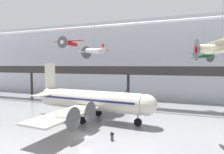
% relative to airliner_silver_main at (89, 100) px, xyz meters
% --- Properties ---
extents(ground_plane, '(260.00, 260.00, 0.00)m').
position_rel_airliner_silver_main_xyz_m(ground_plane, '(2.97, -7.54, -3.59)').
color(ground_plane, gray).
extents(hangar_back_wall, '(140.00, 3.00, 23.23)m').
position_rel_airliner_silver_main_xyz_m(hangar_back_wall, '(2.97, 26.13, 8.03)').
color(hangar_back_wall, silver).
rests_on(hangar_back_wall, ground).
extents(mezzanine_walkway, '(110.00, 3.20, 9.72)m').
position_rel_airliner_silver_main_xyz_m(mezzanine_walkway, '(2.97, 14.20, 4.48)').
color(mezzanine_walkway, '#2D2B28').
rests_on(mezzanine_walkway, ground).
extents(ceiling_truss_beam, '(120.00, 0.60, 0.60)m').
position_rel_airliner_silver_main_xyz_m(ceiling_truss_beam, '(2.97, 12.66, 15.79)').
color(ceiling_truss_beam, silver).
extents(airliner_silver_main, '(25.32, 28.90, 10.36)m').
position_rel_airliner_silver_main_xyz_m(airliner_silver_main, '(0.00, 0.00, 0.00)').
color(airliner_silver_main, beige).
rests_on(airliner_silver_main, ground).
extents(suspended_plane_cream_biplane, '(6.79, 8.21, 8.44)m').
position_rel_airliner_silver_main_xyz_m(suspended_plane_cream_biplane, '(20.59, -3.47, 8.54)').
color(suspended_plane_cream_biplane, beige).
extents(suspended_plane_silver_racer, '(6.78, 7.69, 7.62)m').
position_rel_airliner_silver_main_xyz_m(suspended_plane_silver_racer, '(-2.38, 7.11, 9.45)').
color(suspended_plane_silver_racer, silver).
extents(suspended_plane_green_biplane, '(5.31, 5.30, 8.34)m').
position_rel_airliner_silver_main_xyz_m(suspended_plane_green_biplane, '(19.70, 15.30, 8.44)').
color(suspended_plane_green_biplane, '#1E6B33').
extents(suspended_plane_red_highwing, '(8.14, 6.62, 5.03)m').
position_rel_airliner_silver_main_xyz_m(suspended_plane_red_highwing, '(-11.62, 11.77, 11.97)').
color(suspended_plane_red_highwing, red).
extents(info_sign_pedestal, '(0.39, 0.71, 1.24)m').
position_rel_airliner_silver_main_xyz_m(info_sign_pedestal, '(7.51, -8.04, -3.13)').
color(info_sign_pedestal, '#4C4C51').
rests_on(info_sign_pedestal, ground).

